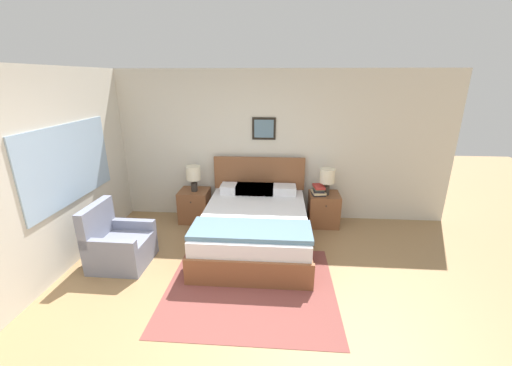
% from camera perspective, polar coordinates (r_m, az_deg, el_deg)
% --- Properties ---
extents(ground_plane, '(16.00, 16.00, 0.00)m').
position_cam_1_polar(ground_plane, '(3.56, -5.85, -25.06)').
color(ground_plane, '#99754C').
extents(wall_back, '(6.95, 0.09, 2.60)m').
position_cam_1_polar(wall_back, '(5.55, -1.20, 6.63)').
color(wall_back, beige).
rests_on(wall_back, ground_plane).
extents(wall_left, '(0.08, 5.24, 2.60)m').
position_cam_1_polar(wall_left, '(4.98, -30.40, 2.66)').
color(wall_left, beige).
rests_on(wall_left, ground_plane).
extents(area_rug_main, '(2.05, 1.82, 0.01)m').
position_cam_1_polar(area_rug_main, '(4.08, -0.99, -18.32)').
color(area_rug_main, brown).
rests_on(area_rug_main, ground_plane).
extents(bed, '(1.59, 2.10, 1.14)m').
position_cam_1_polar(bed, '(4.82, -0.22, -7.69)').
color(bed, brown).
rests_on(bed, ground_plane).
extents(armchair, '(0.74, 0.71, 0.87)m').
position_cam_1_polar(armchair, '(4.76, -23.77, -10.26)').
color(armchair, gray).
rests_on(armchair, ground_plane).
extents(nightstand_near_window, '(0.51, 0.49, 0.57)m').
position_cam_1_polar(nightstand_near_window, '(5.73, -11.05, -4.01)').
color(nightstand_near_window, brown).
rests_on(nightstand_near_window, ground_plane).
extents(nightstand_by_door, '(0.51, 0.49, 0.57)m').
position_cam_1_polar(nightstand_by_door, '(5.59, 12.19, -4.66)').
color(nightstand_by_door, brown).
rests_on(nightstand_by_door, ground_plane).
extents(table_lamp_near_window, '(0.25, 0.25, 0.45)m').
position_cam_1_polar(table_lamp_near_window, '(5.50, -11.30, 1.52)').
color(table_lamp_near_window, '#2D2823').
rests_on(table_lamp_near_window, nightstand_near_window).
extents(table_lamp_by_door, '(0.25, 0.25, 0.45)m').
position_cam_1_polar(table_lamp_by_door, '(5.37, 12.80, 0.98)').
color(table_lamp_by_door, '#2D2823').
rests_on(table_lamp_by_door, nightstand_by_door).
extents(book_thick_bottom, '(0.24, 0.25, 0.03)m').
position_cam_1_polar(book_thick_bottom, '(5.42, 11.26, -1.95)').
color(book_thick_bottom, '#232328').
rests_on(book_thick_bottom, nightstand_by_door).
extents(book_hardcover_middle, '(0.25, 0.28, 0.03)m').
position_cam_1_polar(book_hardcover_middle, '(5.41, 11.28, -1.64)').
color(book_hardcover_middle, beige).
rests_on(book_hardcover_middle, book_thick_bottom).
extents(book_novel_upper, '(0.18, 0.22, 0.04)m').
position_cam_1_polar(book_novel_upper, '(5.40, 11.31, -1.29)').
color(book_novel_upper, '#232328').
rests_on(book_novel_upper, book_hardcover_middle).
extents(book_slim_near_top, '(0.18, 0.22, 0.03)m').
position_cam_1_polar(book_slim_near_top, '(5.39, 11.33, -0.98)').
color(book_slim_near_top, '#4C7551').
rests_on(book_slim_near_top, book_novel_upper).
extents(book_paperback_top, '(0.20, 0.28, 0.04)m').
position_cam_1_polar(book_paperback_top, '(5.38, 11.35, -0.65)').
color(book_paperback_top, '#B7332D').
rests_on(book_paperback_top, book_slim_near_top).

